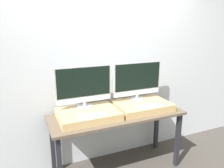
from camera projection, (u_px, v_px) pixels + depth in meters
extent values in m
cube|color=silver|center=(105.00, 65.00, 2.82)|extent=(8.00, 0.04, 2.60)
cube|color=brown|center=(117.00, 115.00, 2.64)|extent=(1.63, 0.60, 0.03)
cube|color=#232328|center=(178.00, 140.00, 2.81)|extent=(0.05, 0.05, 0.74)
cube|color=#232328|center=(53.00, 147.00, 2.66)|extent=(0.05, 0.05, 0.74)
cube|color=#232328|center=(156.00, 125.00, 3.24)|extent=(0.05, 0.05, 0.74)
cube|color=tan|center=(88.00, 114.00, 2.50)|extent=(0.68, 0.48, 0.09)
cylinder|color=#B2B2B7|center=(85.00, 106.00, 2.61)|extent=(0.18, 0.18, 0.01)
cylinder|color=#B2B2B7|center=(85.00, 104.00, 2.60)|extent=(0.04, 0.04, 0.05)
cube|color=#B2B2B7|center=(84.00, 84.00, 2.54)|extent=(0.66, 0.02, 0.43)
cube|color=black|center=(84.00, 82.00, 2.52)|extent=(0.64, 0.00, 0.34)
cube|color=silver|center=(85.00, 100.00, 2.58)|extent=(0.65, 0.00, 0.06)
cube|color=silver|center=(93.00, 116.00, 2.34)|extent=(0.28, 0.13, 0.01)
cube|color=#B2B2B7|center=(93.00, 115.00, 2.34)|extent=(0.27, 0.12, 0.00)
cube|color=tan|center=(142.00, 106.00, 2.77)|extent=(0.68, 0.48, 0.09)
cylinder|color=#B2B2B7|center=(137.00, 99.00, 2.88)|extent=(0.18, 0.18, 0.01)
cylinder|color=#B2B2B7|center=(137.00, 96.00, 2.88)|extent=(0.04, 0.04, 0.05)
cube|color=#B2B2B7|center=(137.00, 79.00, 2.81)|extent=(0.66, 0.02, 0.43)
cube|color=black|center=(138.00, 77.00, 2.79)|extent=(0.64, 0.00, 0.34)
cube|color=silver|center=(138.00, 93.00, 2.85)|extent=(0.65, 0.00, 0.06)
cube|color=silver|center=(150.00, 106.00, 2.61)|extent=(0.28, 0.13, 0.01)
cube|color=#B2B2B7|center=(150.00, 106.00, 2.61)|extent=(0.27, 0.12, 0.00)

